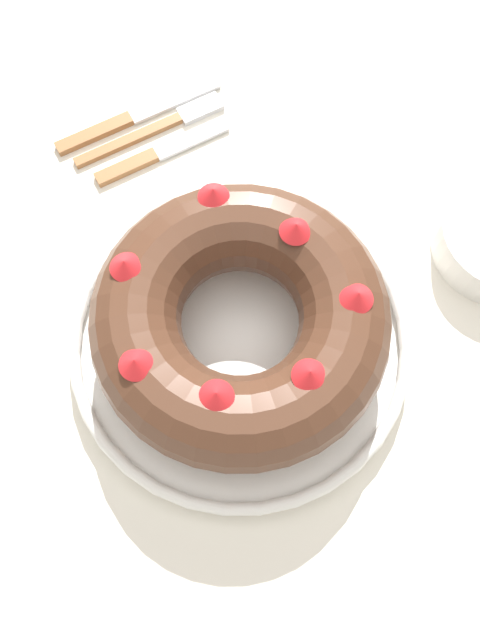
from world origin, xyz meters
name	(u,v)px	position (x,y,z in m)	size (l,w,h in m)	color
ground_plane	(235,465)	(0.00, 0.00, 0.00)	(8.00, 8.00, 0.00)	#4C4742
dining_table	(231,382)	(0.00, 0.00, 0.68)	(1.43, 1.28, 0.76)	silver
serving_dish	(240,340)	(-0.01, 0.02, 0.77)	(0.34, 0.34, 0.03)	white
bundt_cake	(240,320)	(-0.01, 0.02, 0.83)	(0.28, 0.28, 0.09)	#4C2D1E
fork	(160,126)	(-0.29, 0.06, 0.76)	(0.02, 0.19, 0.01)	#936038
serving_knife	(128,119)	(-0.32, 0.04, 0.76)	(0.02, 0.21, 0.01)	#936038
cake_knife	(154,156)	(-0.26, 0.04, 0.76)	(0.02, 0.16, 0.01)	#936038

